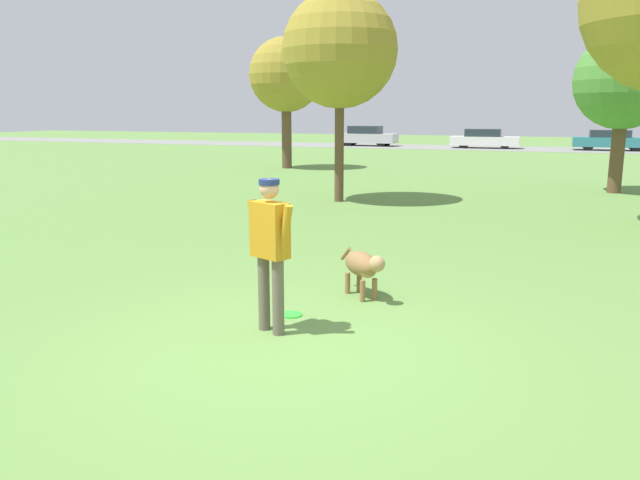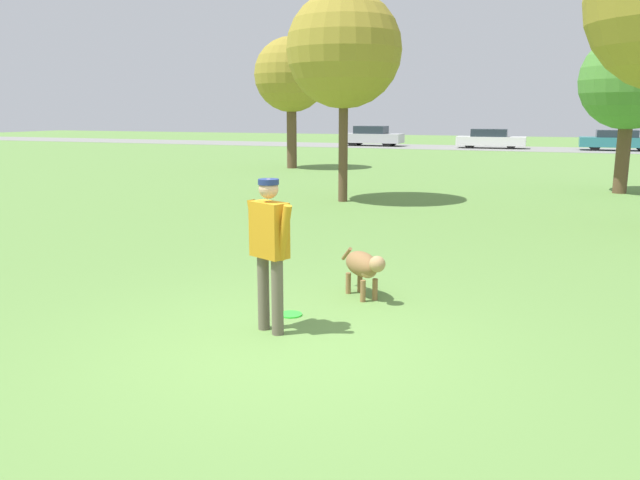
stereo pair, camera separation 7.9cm
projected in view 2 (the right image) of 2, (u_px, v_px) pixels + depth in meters
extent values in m
plane|color=#608C42|center=(285.00, 345.00, 6.52)|extent=(120.00, 120.00, 0.00)
cube|color=gray|center=(522.00, 149.00, 41.02)|extent=(120.00, 6.00, 0.01)
cylinder|color=#665B4C|center=(277.00, 297.00, 6.75)|extent=(0.17, 0.17, 0.85)
cylinder|color=#665B4C|center=(263.00, 292.00, 6.92)|extent=(0.17, 0.17, 0.85)
cube|color=#C68419|center=(269.00, 230.00, 6.69)|extent=(0.48, 0.38, 0.60)
cylinder|color=#C68419|center=(284.00, 233.00, 6.52)|extent=(0.23, 0.17, 0.61)
cylinder|color=#C68419|center=(255.00, 227.00, 6.86)|extent=(0.23, 0.17, 0.61)
sphere|color=tan|center=(269.00, 189.00, 6.60)|extent=(0.28, 0.28, 0.21)
cylinder|color=navy|center=(268.00, 182.00, 6.58)|extent=(0.29, 0.29, 0.06)
ellipsoid|color=olive|center=(362.00, 264.00, 8.13)|extent=(0.70, 0.69, 0.32)
ellipsoid|color=tan|center=(368.00, 271.00, 7.98)|extent=(0.28, 0.28, 0.18)
sphere|color=tan|center=(377.00, 264.00, 7.76)|extent=(0.29, 0.29, 0.21)
cylinder|color=olive|center=(375.00, 289.00, 8.05)|extent=(0.10, 0.10, 0.28)
cylinder|color=olive|center=(363.00, 291.00, 7.98)|extent=(0.10, 0.10, 0.28)
cylinder|color=olive|center=(360.00, 282.00, 8.41)|extent=(0.10, 0.10, 0.28)
cylinder|color=olive|center=(348.00, 283.00, 8.34)|extent=(0.10, 0.10, 0.28)
cylinder|color=olive|center=(347.00, 254.00, 8.51)|extent=(0.21, 0.21, 0.22)
cylinder|color=#33D838|center=(291.00, 314.00, 7.47)|extent=(0.27, 0.27, 0.02)
torus|color=#33D838|center=(291.00, 314.00, 7.47)|extent=(0.27, 0.27, 0.02)
cylinder|color=brown|center=(292.00, 136.00, 26.77)|extent=(0.42, 0.42, 2.76)
sphere|color=olive|center=(291.00, 75.00, 26.25)|extent=(3.12, 3.12, 3.12)
cylinder|color=brown|center=(343.00, 149.00, 16.71)|extent=(0.25, 0.25, 2.85)
sphere|color=olive|center=(344.00, 50.00, 16.19)|extent=(3.02, 3.02, 3.02)
cylinder|color=brown|center=(623.00, 156.00, 18.47)|extent=(0.39, 0.39, 2.23)
sphere|color=#4C8938|center=(630.00, 80.00, 18.03)|extent=(2.83, 2.83, 2.83)
cube|color=#B7B7BC|center=(373.00, 138.00, 44.52)|extent=(4.26, 1.82, 0.64)
cube|color=#232D38|center=(371.00, 130.00, 44.45)|extent=(2.22, 1.55, 0.54)
cylinder|color=black|center=(393.00, 141.00, 44.80)|extent=(0.67, 0.21, 0.66)
cylinder|color=black|center=(387.00, 142.00, 43.40)|extent=(0.67, 0.21, 0.66)
cylinder|color=black|center=(359.00, 140.00, 45.73)|extent=(0.67, 0.21, 0.66)
cylinder|color=black|center=(352.00, 141.00, 44.33)|extent=(0.67, 0.21, 0.66)
cube|color=white|center=(491.00, 141.00, 41.55)|extent=(4.51, 1.84, 0.58)
cube|color=#232D38|center=(489.00, 133.00, 41.49)|extent=(2.37, 1.53, 0.50)
cylinder|color=black|center=(512.00, 144.00, 41.83)|extent=(0.59, 0.22, 0.58)
cylinder|color=black|center=(511.00, 145.00, 40.50)|extent=(0.59, 0.22, 0.58)
cylinder|color=black|center=(471.00, 143.00, 42.69)|extent=(0.59, 0.22, 0.58)
cylinder|color=black|center=(469.00, 144.00, 41.35)|extent=(0.59, 0.22, 0.58)
cube|color=teal|center=(619.00, 142.00, 38.98)|extent=(4.60, 1.73, 0.60)
cube|color=#232D38|center=(617.00, 134.00, 38.93)|extent=(2.40, 1.47, 0.45)
cylinder|color=black|center=(594.00, 145.00, 40.15)|extent=(0.66, 0.21, 0.66)
cylinder|color=black|center=(595.00, 146.00, 38.84)|extent=(0.66, 0.21, 0.66)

